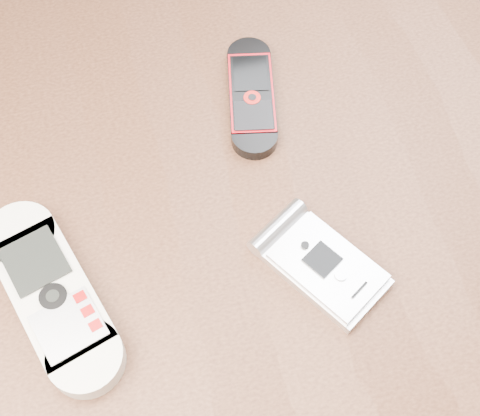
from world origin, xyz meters
name	(u,v)px	position (x,y,z in m)	size (l,w,h in m)	color
ground	(237,413)	(0.00, 0.00, 0.00)	(4.00, 4.00, 0.00)	#472B19
table	(235,267)	(0.00, 0.00, 0.64)	(1.20, 0.80, 0.75)	black
nokia_white	(52,294)	(-0.16, -0.04, 0.76)	(0.06, 0.18, 0.02)	silver
nokia_black_red	(252,95)	(0.05, 0.11, 0.76)	(0.04, 0.14, 0.01)	black
motorola_razr	(324,266)	(0.06, -0.07, 0.76)	(0.06, 0.11, 0.02)	silver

